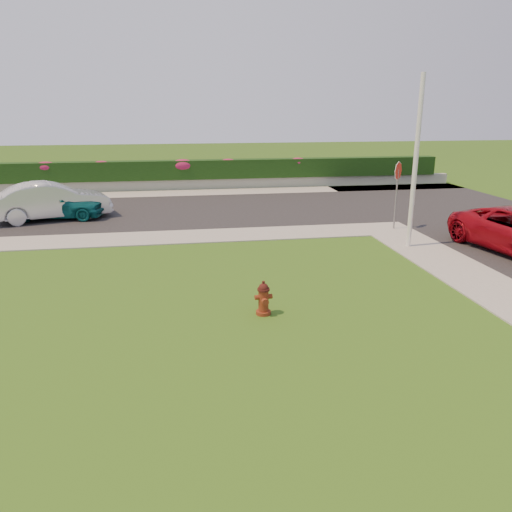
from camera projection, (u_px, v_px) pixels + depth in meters
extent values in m
plane|color=black|center=(244.00, 342.00, 10.33)|extent=(120.00, 120.00, 0.00)
cube|color=black|center=(93.00, 213.00, 22.79)|extent=(26.00, 8.00, 0.04)
cube|color=gray|center=(44.00, 242.00, 17.90)|extent=(24.00, 2.00, 0.04)
cube|color=gray|center=(386.00, 229.00, 19.93)|extent=(2.00, 2.00, 0.04)
cube|color=gray|center=(179.00, 193.00, 28.14)|extent=(34.00, 2.00, 0.04)
cube|color=gray|center=(179.00, 184.00, 29.48)|extent=(34.00, 0.40, 0.60)
cube|color=black|center=(178.00, 170.00, 29.33)|extent=(32.00, 0.90, 1.10)
cylinder|color=#4F1E0C|center=(263.00, 312.00, 11.73)|extent=(0.35, 0.35, 0.08)
cylinder|color=#4F1E0C|center=(263.00, 300.00, 11.64)|extent=(0.24, 0.24, 0.54)
cylinder|color=black|center=(264.00, 289.00, 11.57)|extent=(0.29, 0.29, 0.05)
sphere|color=black|center=(264.00, 288.00, 11.56)|extent=(0.24, 0.24, 0.24)
cylinder|color=black|center=(264.00, 283.00, 11.52)|extent=(0.07, 0.07, 0.07)
cylinder|color=#4F1E0C|center=(257.00, 297.00, 11.58)|extent=(0.11, 0.12, 0.11)
cylinder|color=#4F1E0C|center=(270.00, 296.00, 11.65)|extent=(0.11, 0.12, 0.11)
cylinder|color=#4F1E0C|center=(265.00, 302.00, 11.49)|extent=(0.16, 0.13, 0.15)
imported|color=#0B5257|center=(56.00, 203.00, 21.46)|extent=(4.19, 2.06, 1.38)
imported|color=#B9BCC1|center=(51.00, 201.00, 21.33)|extent=(5.11, 3.16, 1.59)
cylinder|color=silver|center=(415.00, 164.00, 16.56)|extent=(0.16, 0.16, 5.75)
cylinder|color=slate|center=(396.00, 200.00, 19.57)|extent=(0.06, 0.06, 2.37)
cylinder|color=red|center=(398.00, 171.00, 19.24)|extent=(0.51, 0.51, 0.69)
cylinder|color=white|center=(398.00, 171.00, 19.24)|extent=(0.53, 0.53, 0.73)
ellipsoid|color=#B11E61|center=(46.00, 167.00, 28.00)|extent=(1.22, 0.78, 0.61)
ellipsoid|color=#B11E61|center=(101.00, 166.00, 28.46)|extent=(1.08, 0.69, 0.54)
ellipsoid|color=#B11E61|center=(183.00, 165.00, 29.20)|extent=(1.41, 0.91, 0.70)
ellipsoid|color=#B11E61|center=(228.00, 163.00, 29.60)|extent=(1.09, 0.70, 0.55)
ellipsoid|color=#B11E61|center=(298.00, 162.00, 30.26)|extent=(1.12, 0.72, 0.56)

